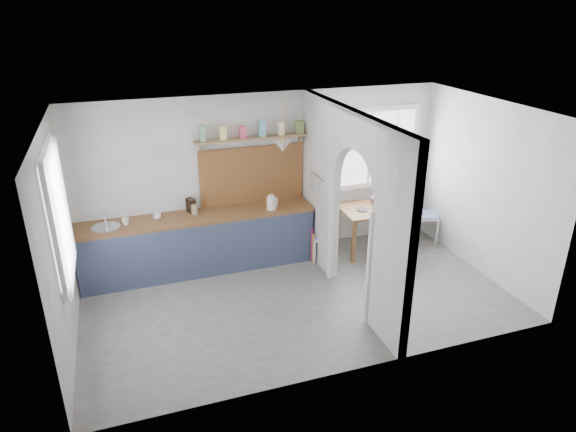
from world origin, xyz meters
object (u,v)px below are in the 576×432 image
object	(u,v)px
dining_table	(376,228)
vase	(377,197)
chair_left	(324,235)
kettle	(271,202)
chair_right	(424,214)

from	to	relation	value
dining_table	vase	xyz separation A→B (m)	(0.06, 0.16, 0.48)
chair_left	vase	size ratio (longest dim) A/B	3.77
kettle	vase	distance (m)	1.83
chair_right	kettle	distance (m)	2.76
chair_left	vase	distance (m)	1.12
dining_table	chair_right	distance (m)	0.96
dining_table	chair_right	size ratio (longest dim) A/B	1.28
chair_right	vase	bearing A→B (deg)	99.74
dining_table	kettle	distance (m)	1.87
kettle	vase	size ratio (longest dim) A/B	1.05
chair_right	vase	size ratio (longest dim) A/B	4.30
chair_left	kettle	distance (m)	1.03
chair_right	kettle	size ratio (longest dim) A/B	4.08
chair_left	kettle	xyz separation A→B (m)	(-0.82, 0.17, 0.61)
chair_left	chair_right	bearing A→B (deg)	110.81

